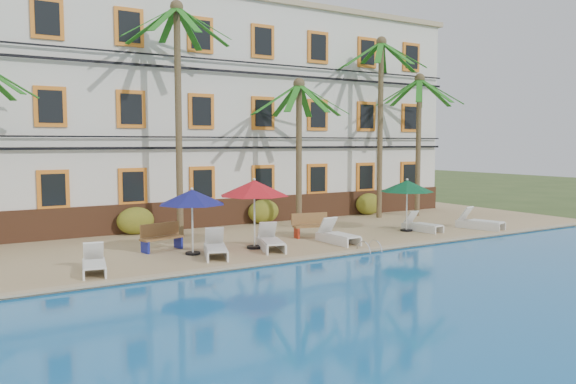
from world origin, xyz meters
TOP-DOWN VIEW (x-y plane):
  - ground at (0.00, 0.00)m, footprint 100.00×100.00m
  - pool_deck at (0.00, 5.00)m, footprint 30.00×12.00m
  - swimming_pool at (0.00, -7.00)m, footprint 26.00×12.00m
  - pool_coping at (0.00, -0.90)m, footprint 30.00×0.35m
  - hotel_building at (0.00, 9.98)m, footprint 25.40×6.44m
  - palm_b at (-3.16, 5.23)m, footprint 4.29×4.29m
  - palm_c at (2.09, 4.83)m, footprint 4.29×4.29m
  - palm_d at (7.18, 5.48)m, footprint 4.29×4.29m
  - palm_e at (9.24, 4.99)m, footprint 4.29×4.29m
  - shrub_left at (-4.52, 6.60)m, footprint 1.50×0.90m
  - shrub_mid at (1.31, 6.60)m, footprint 1.50×0.90m
  - shrub_right at (7.44, 6.60)m, footprint 1.50×0.90m
  - umbrella_blue at (-4.09, 1.60)m, footprint 2.21×2.21m
  - umbrella_red at (-1.85, 1.49)m, footprint 2.45×2.45m
  - umbrella_green at (5.35, 1.60)m, footprint 2.19×2.19m
  - lounger_a at (-7.45, 0.56)m, footprint 0.94×1.81m
  - lounger_b at (-3.59, 0.87)m, footprint 1.27×2.00m
  - lounger_c at (-1.47, 1.02)m, footprint 1.23×2.02m
  - lounger_d at (1.24, 0.84)m, footprint 0.73×1.92m
  - lounger_e at (5.90, 1.29)m, footprint 0.87×1.78m
  - lounger_f at (8.46, 0.47)m, footprint 1.19×2.06m
  - bench_left at (-4.76, 2.82)m, footprint 1.57×0.81m
  - bench_right at (1.18, 2.45)m, footprint 1.56×0.76m
  - pool_ladder at (1.23, -1.00)m, footprint 0.54×0.74m

SIDE VIEW (x-z plane):
  - ground at x=0.00m, z-range 0.00..0.00m
  - swimming_pool at x=0.00m, z-range 0.00..0.20m
  - pool_deck at x=0.00m, z-range 0.00..0.25m
  - pool_ladder at x=1.23m, z-range -0.12..0.62m
  - pool_coping at x=0.00m, z-range 0.25..0.31m
  - lounger_e at x=5.90m, z-range 0.11..0.92m
  - lounger_a at x=-7.45m, z-range 0.11..0.92m
  - lounger_b at x=-3.59m, z-range 0.09..0.98m
  - lounger_d at x=1.24m, z-range 0.09..0.99m
  - lounger_c at x=-1.47m, z-range 0.09..0.99m
  - lounger_f at x=8.46m, z-range 0.09..1.01m
  - bench_left at x=-4.76m, z-range 0.26..1.18m
  - bench_right at x=1.18m, z-range 0.26..1.18m
  - shrub_left at x=-4.52m, z-range 0.25..1.35m
  - shrub_mid at x=1.31m, z-range 0.25..1.35m
  - shrub_right at x=7.44m, z-range 0.25..1.35m
  - umbrella_green at x=5.35m, z-range 1.02..3.21m
  - umbrella_blue at x=-4.09m, z-range 1.03..3.24m
  - umbrella_red at x=-1.85m, z-range 1.11..3.57m
  - palm_c at x=2.09m, z-range 1.24..7.66m
  - palm_e at x=9.24m, z-range 1.31..8.38m
  - hotel_building at x=0.00m, z-range 0.26..10.49m
  - palm_d at x=7.18m, z-range 1.43..10.18m
  - palm_b at x=-3.16m, z-range 1.45..10.51m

